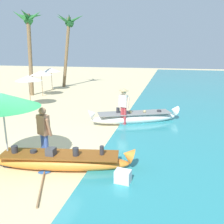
{
  "coord_description": "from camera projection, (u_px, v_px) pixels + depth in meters",
  "views": [
    {
      "loc": [
        4.28,
        -6.56,
        3.43
      ],
      "look_at": [
        2.01,
        2.89,
        0.9
      ],
      "focal_mm": 38.67,
      "sensor_mm": 36.0,
      "label": 1
    }
  ],
  "objects": [
    {
      "name": "parasol_row_0",
      "position": [
        29.0,
        78.0,
        14.57
      ],
      "size": [
        1.6,
        1.6,
        1.91
      ],
      "color": "#8E6B47",
      "rests_on": "ground"
    },
    {
      "name": "parasol_row_1",
      "position": [
        41.0,
        73.0,
        17.81
      ],
      "size": [
        1.6,
        1.6,
        1.91
      ],
      "color": "#8E6B47",
      "rests_on": "ground"
    },
    {
      "name": "palm_tree_tall_inland",
      "position": [
        29.0,
        29.0,
        17.42
      ],
      "size": [
        2.45,
        2.79,
        6.19
      ],
      "color": "brown",
      "rests_on": "ground"
    },
    {
      "name": "ground_plane",
      "position": [
        33.0,
        156.0,
        8.0
      ],
      "size": [
        80.0,
        80.0,
        0.0
      ],
      "primitive_type": "plane",
      "color": "beige"
    },
    {
      "name": "patio_umbrella_large",
      "position": [
        2.0,
        101.0,
        6.85
      ],
      "size": [
        2.15,
        2.15,
        2.24
      ],
      "color": "#B7B7BC",
      "rests_on": "ground"
    },
    {
      "name": "boat_orange_foreground",
      "position": [
        60.0,
        160.0,
        7.07
      ],
      "size": [
        4.41,
        1.45,
        0.77
      ],
      "color": "orange",
      "rests_on": "ground"
    },
    {
      "name": "person_vendor_hatted",
      "position": [
        124.0,
        104.0,
        10.86
      ],
      "size": [
        0.58,
        0.44,
        1.78
      ],
      "color": "#B2383D",
      "rests_on": "ground"
    },
    {
      "name": "person_tourist_customer",
      "position": [
        44.0,
        131.0,
        7.4
      ],
      "size": [
        0.59,
        0.4,
        1.74
      ],
      "color": "#3D5BA8",
      "rests_on": "ground"
    },
    {
      "name": "cooler_box",
      "position": [
        123.0,
        178.0,
        6.2
      ],
      "size": [
        0.43,
        0.33,
        0.43
      ],
      "primitive_type": "cube",
      "rotation": [
        0.0,
        0.0,
        -0.12
      ],
      "color": "silver",
      "rests_on": "ground"
    },
    {
      "name": "parasol_row_2",
      "position": [
        51.0,
        70.0,
        20.47
      ],
      "size": [
        1.6,
        1.6,
        1.91
      ],
      "color": "#8E6B47",
      "rests_on": "ground"
    },
    {
      "name": "boat_white_midground",
      "position": [
        134.0,
        117.0,
        11.43
      ],
      "size": [
        4.22,
        2.4,
        0.85
      ],
      "color": "white",
      "rests_on": "ground"
    },
    {
      "name": "palm_tree_leaning_seaward",
      "position": [
        68.0,
        29.0,
        21.4
      ],
      "size": [
        2.76,
        2.45,
        6.51
      ],
      "color": "brown",
      "rests_on": "ground"
    },
    {
      "name": "paddle",
      "position": [
        42.0,
        182.0,
        6.39
      ],
      "size": [
        0.87,
        1.67,
        0.05
      ],
      "color": "#8E6B47",
      "rests_on": "ground"
    }
  ]
}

